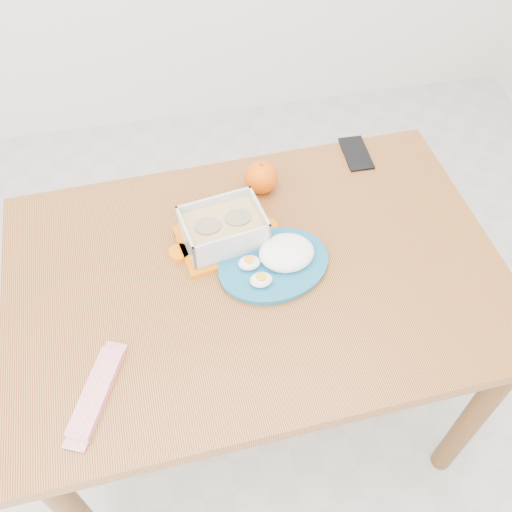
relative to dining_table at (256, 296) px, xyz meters
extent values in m
plane|color=#B7B7B2|center=(-0.12, -0.17, -0.65)|extent=(3.50, 3.50, 0.00)
cube|color=#A4702E|center=(0.00, 0.00, 0.08)|extent=(1.20, 0.83, 0.04)
cylinder|color=brown|center=(0.54, -0.30, -0.29)|extent=(0.06, 0.06, 0.71)
cylinder|color=brown|center=(-0.54, 0.30, -0.29)|extent=(0.06, 0.06, 0.71)
cylinder|color=brown|center=(0.51, 0.35, -0.29)|extent=(0.06, 0.06, 0.71)
cube|color=orange|center=(-0.06, 0.11, 0.11)|extent=(0.24, 0.20, 0.01)
cube|color=silver|center=(-0.06, 0.11, 0.16)|extent=(0.21, 0.17, 0.08)
cube|color=tan|center=(-0.06, 0.11, 0.15)|extent=(0.20, 0.15, 0.05)
cylinder|color=#988263|center=(-0.09, 0.10, 0.17)|extent=(0.07, 0.07, 0.02)
cylinder|color=#988263|center=(-0.02, 0.11, 0.17)|extent=(0.07, 0.07, 0.02)
sphere|color=#EA5A04|center=(0.07, 0.26, 0.15)|extent=(0.09, 0.09, 0.09)
cylinder|color=#176081|center=(0.04, 0.00, 0.11)|extent=(0.31, 0.31, 0.02)
ellipsoid|color=white|center=(0.08, 0.02, 0.15)|extent=(0.15, 0.14, 0.06)
ellipsoid|color=white|center=(-0.01, 0.01, 0.13)|extent=(0.06, 0.05, 0.03)
ellipsoid|color=white|center=(0.00, -0.05, 0.13)|extent=(0.06, 0.05, 0.03)
cube|color=red|center=(-0.38, -0.24, 0.11)|extent=(0.12, 0.20, 0.02)
cube|color=black|center=(0.35, 0.34, 0.11)|extent=(0.07, 0.14, 0.01)
camera|label=1|loc=(-0.16, -0.78, 1.18)|focal=40.00mm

